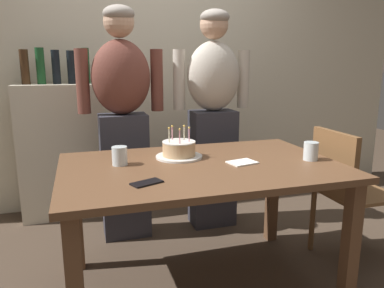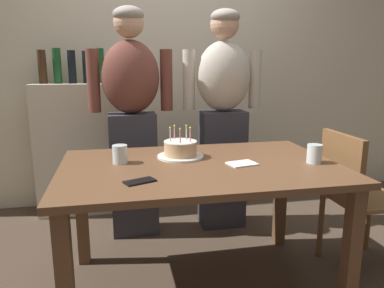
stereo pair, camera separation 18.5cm
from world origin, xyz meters
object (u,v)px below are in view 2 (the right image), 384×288
at_px(dining_chair, 353,191).
at_px(person_woman_cardigan, 223,117).
at_px(birthday_cake, 180,150).
at_px(cell_phone, 140,181).
at_px(person_man_bearded, 132,120).
at_px(water_glass_near, 314,154).
at_px(water_glass_far, 120,154).
at_px(napkin_stack, 242,164).

bearing_deg(dining_chair, person_woman_cardigan, 36.99).
bearing_deg(birthday_cake, cell_phone, -122.50).
xyz_separation_m(cell_phone, person_man_bearded, (0.02, 1.05, 0.13)).
bearing_deg(cell_phone, dining_chair, -11.67).
bearing_deg(birthday_cake, person_man_bearded, 111.21).
distance_m(water_glass_near, water_glass_far, 1.07).
xyz_separation_m(person_man_bearded, dining_chair, (1.29, -0.80, -0.36)).
relative_size(person_man_bearded, dining_chair, 1.90).
xyz_separation_m(water_glass_far, person_woman_cardigan, (0.79, 0.69, 0.08)).
height_order(water_glass_far, person_woman_cardigan, person_woman_cardigan).
bearing_deg(cell_phone, napkin_stack, -3.44).
relative_size(water_glass_near, person_man_bearded, 0.06).
bearing_deg(person_woman_cardigan, dining_chair, 126.99).
bearing_deg(water_glass_near, napkin_stack, 172.83).
distance_m(water_glass_near, person_man_bearded, 1.31).
xyz_separation_m(napkin_stack, person_man_bearded, (-0.55, 0.85, 0.13)).
bearing_deg(dining_chair, napkin_stack, 94.17).
distance_m(napkin_stack, person_man_bearded, 1.02).
xyz_separation_m(water_glass_far, person_man_bearded, (0.10, 0.69, 0.08)).
bearing_deg(cell_phone, birthday_cake, 35.03).
xyz_separation_m(cell_phone, napkin_stack, (0.57, 0.20, 0.00)).
xyz_separation_m(birthday_cake, person_woman_cardigan, (0.44, 0.63, 0.09)).
relative_size(napkin_stack, person_woman_cardigan, 0.09).
height_order(water_glass_far, napkin_stack, water_glass_far).
relative_size(water_glass_far, cell_phone, 0.70).
xyz_separation_m(napkin_stack, person_woman_cardigan, (0.14, 0.85, 0.13)).
xyz_separation_m(birthday_cake, napkin_stack, (0.30, -0.22, -0.04)).
distance_m(cell_phone, dining_chair, 1.35).
relative_size(person_woman_cardigan, dining_chair, 1.90).
bearing_deg(person_man_bearded, cell_phone, 89.05).
height_order(water_glass_near, water_glass_far, water_glass_near).
bearing_deg(water_glass_far, dining_chair, -4.36).
height_order(napkin_stack, dining_chair, dining_chair).
bearing_deg(birthday_cake, person_woman_cardigan, 55.21).
bearing_deg(person_woman_cardigan, water_glass_far, 41.35).
xyz_separation_m(water_glass_near, napkin_stack, (-0.40, 0.05, -0.05)).
height_order(water_glass_far, cell_phone, water_glass_far).
bearing_deg(person_man_bearded, dining_chair, 148.20).
xyz_separation_m(person_woman_cardigan, dining_chair, (0.60, -0.80, -0.36)).
relative_size(napkin_stack, person_man_bearded, 0.09).
xyz_separation_m(cell_phone, dining_chair, (1.31, 0.25, -0.23)).
bearing_deg(birthday_cake, water_glass_near, -20.98).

